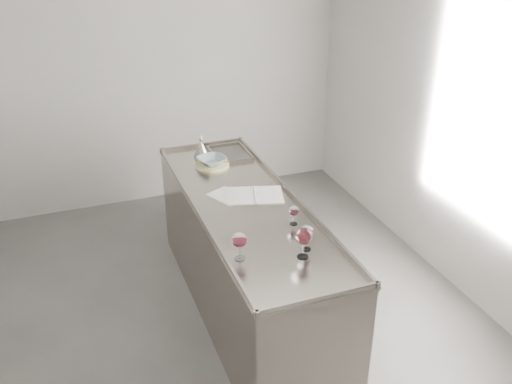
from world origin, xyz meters
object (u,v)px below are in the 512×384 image
object	(u,v)px
wine_glass_left	(240,240)
wine_glass_middle	(307,233)
ceramic_bowl	(212,160)
counter	(247,259)
wine_glass_small	(294,211)
wine_glass_right	(304,237)
wine_funnel	(202,150)
notebook	(255,195)

from	to	relation	value
wine_glass_left	wine_glass_middle	bearing A→B (deg)	-6.00
ceramic_bowl	counter	bearing A→B (deg)	-87.20
wine_glass_left	wine_glass_small	distance (m)	0.56
wine_glass_right	wine_funnel	bearing A→B (deg)	95.47
wine_funnel	wine_glass_middle	bearing A→B (deg)	-82.40
counter	wine_glass_small	world-z (taller)	wine_glass_small
wine_glass_right	notebook	xyz separation A→B (m)	(0.01, 0.87, -0.14)
notebook	wine_funnel	bearing A→B (deg)	118.14
ceramic_bowl	wine_funnel	bearing A→B (deg)	98.99
wine_glass_small	wine_funnel	distance (m)	1.35
wine_glass_middle	wine_glass_left	bearing A→B (deg)	174.00
wine_glass_middle	wine_funnel	world-z (taller)	wine_funnel
ceramic_bowl	wine_funnel	xyz separation A→B (m)	(-0.03, 0.20, 0.02)
wine_glass_middle	wine_glass_small	distance (m)	0.33
wine_glass_small	ceramic_bowl	bearing A→B (deg)	102.27
counter	wine_glass_middle	xyz separation A→B (m)	(0.15, -0.70, 0.59)
counter	wine_glass_left	size ratio (longest dim) A/B	12.94
wine_glass_middle	wine_funnel	distance (m)	1.66
wine_glass_middle	wine_glass_right	world-z (taller)	wine_glass_right
counter	wine_funnel	size ratio (longest dim) A/B	11.45
counter	wine_funnel	world-z (taller)	wine_funnel
wine_glass_left	counter	bearing A→B (deg)	67.10
wine_glass_left	wine_glass_middle	world-z (taller)	wine_glass_left
ceramic_bowl	wine_glass_small	bearing A→B (deg)	-77.73
wine_glass_right	wine_funnel	distance (m)	1.72
wine_glass_right	wine_funnel	world-z (taller)	wine_funnel
counter	wine_glass_small	xyz separation A→B (m)	(0.21, -0.37, 0.56)
wine_glass_middle	notebook	xyz separation A→B (m)	(-0.05, 0.80, -0.12)
wine_funnel	wine_glass_right	bearing A→B (deg)	-84.53
notebook	wine_funnel	size ratio (longest dim) A/B	2.29
notebook	counter	bearing A→B (deg)	-118.33
wine_glass_right	notebook	world-z (taller)	wine_glass_right
wine_glass_left	wine_glass_right	size ratio (longest dim) A/B	0.92
wine_glass_small	ceramic_bowl	distance (m)	1.15
wine_glass_small	notebook	world-z (taller)	wine_glass_small
wine_glass_middle	ceramic_bowl	bearing A→B (deg)	97.40
wine_glass_middle	notebook	distance (m)	0.81
wine_glass_middle	wine_glass_small	xyz separation A→B (m)	(0.06, 0.32, -0.03)
wine_glass_right	notebook	size ratio (longest dim) A/B	0.42
wine_glass_left	wine_glass_small	world-z (taller)	wine_glass_left
counter	wine_funnel	distance (m)	1.09
wine_glass_small	ceramic_bowl	xyz separation A→B (m)	(-0.24, 1.12, -0.05)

